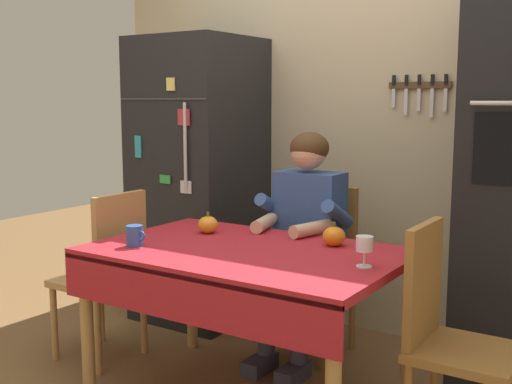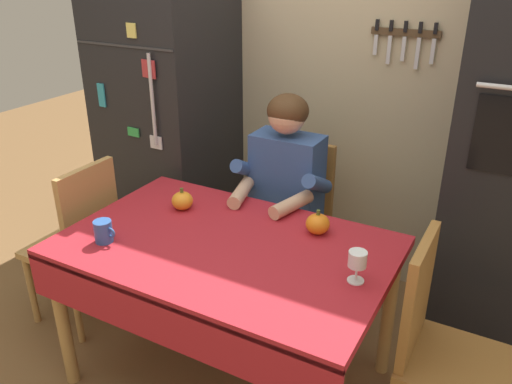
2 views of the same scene
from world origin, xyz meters
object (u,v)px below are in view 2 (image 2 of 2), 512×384
Objects in this scene: refrigerator at (169,123)px; dining_table at (223,262)px; coffee_mug at (104,231)px; pumpkin_large at (182,201)px; chair_behind_person at (295,217)px; pumpkin_medium at (318,224)px; wine_glass at (357,261)px; chair_right_side at (438,342)px; chair_left_side at (81,239)px; seated_person at (281,193)px.

dining_table is at bearing -42.91° from refrigerator.
coffee_mug is 0.43m from pumpkin_large.
chair_behind_person is 0.73m from pumpkin_large.
wine_glass is at bearing -45.38° from pumpkin_medium.
pumpkin_medium is (-0.59, 0.19, 0.27)m from chair_right_side.
coffee_mug is (-1.36, -0.32, 0.28)m from chair_right_side.
chair_behind_person is 1.00× the size of chair_right_side.
wine_glass is (0.58, 0.02, 0.17)m from dining_table.
chair_behind_person is 7.24× the size of wine_glass.
chair_behind_person is at bearing 128.03° from wine_glass.
chair_behind_person reaches higher than pumpkin_medium.
chair_left_side is 8.83× the size of coffee_mug.
coffee_mug reaches higher than dining_table.
refrigerator is at bearing 163.22° from seated_person.
chair_behind_person is at bearing 41.26° from chair_left_side.
chair_right_side is 1.43m from coffee_mug.
pumpkin_medium is at bearing 134.62° from wine_glass.
chair_behind_person is 1.17m from chair_left_side.
chair_left_side is 1.00× the size of chair_right_side.
refrigerator reaches higher than chair_left_side.
wine_glass is at bearing -0.18° from chair_left_side.
chair_left_side is (-0.88, -0.58, -0.23)m from seated_person.
wine_glass reaches higher than pumpkin_large.
wine_glass is at bearing -164.40° from chair_right_side.
chair_right_side is at bearing -4.22° from pumpkin_large.
chair_left_side is (-0.88, -0.77, 0.00)m from chair_behind_person.
coffee_mug is at bearing -104.38° from pumpkin_large.
chair_left_side and chair_right_side have the same top height.
pumpkin_medium is at bearing 12.60° from chair_left_side.
chair_left_side is 1.80m from chair_right_side.
seated_person reaches higher than coffee_mug.
pumpkin_medium is at bearing 7.99° from pumpkin_large.
chair_right_side is at bearing 6.82° from dining_table.
refrigerator reaches higher than coffee_mug.
wine_glass is at bearing 12.72° from coffee_mug.
chair_left_side is 1.27m from pumpkin_medium.
chair_right_side is at bearing 2.68° from chair_left_side.
seated_person is 11.00× the size of pumpkin_medium.
chair_behind_person is (-0.02, 0.79, -0.14)m from dining_table.
refrigerator is at bearing 157.27° from chair_right_side.
chair_right_side is 0.68m from pumpkin_medium.
seated_person reaches higher than dining_table.
chair_left_side is 8.22× the size of pumpkin_medium.
wine_glass is at bearing -10.99° from pumpkin_large.
chair_left_side is at bearing -86.73° from refrigerator.
pumpkin_medium is (-0.27, 0.28, -0.04)m from wine_glass.
refrigerator reaches higher than dining_table.
wine_glass is 0.96m from pumpkin_large.
refrigerator is 1.32m from dining_table.
chair_behind_person is 8.48× the size of pumpkin_large.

